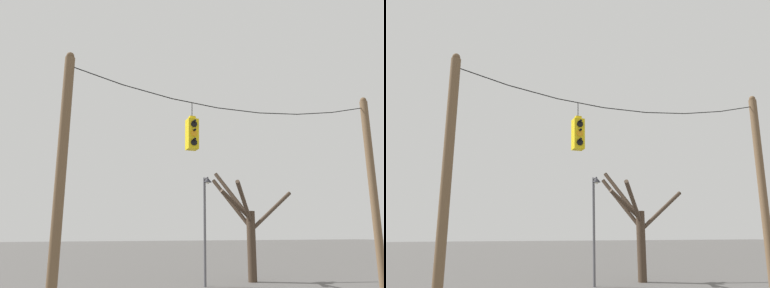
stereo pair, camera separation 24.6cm
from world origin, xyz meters
The scene contains 6 objects.
utility_pole_left centered at (-5.46, -0.49, 3.76)m, with size 0.28×0.28×7.55m.
utility_pole_right centered at (5.46, -0.49, 3.76)m, with size 0.28×0.28×7.55m.
span_wire centered at (0.00, -0.49, 6.64)m, with size 10.92×0.03×0.77m.
traffic_light_over_intersection centered at (-1.66, -0.49, 5.42)m, with size 0.34×0.58×1.53m.
street_lamp centered at (1.19, 5.42, 3.34)m, with size 0.38×0.67×5.00m.
bare_tree centered at (3.88, 6.32, 2.75)m, with size 4.46×3.92×5.65m.
Camera 2 is at (-5.33, -11.23, 2.40)m, focal length 35.00 mm.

